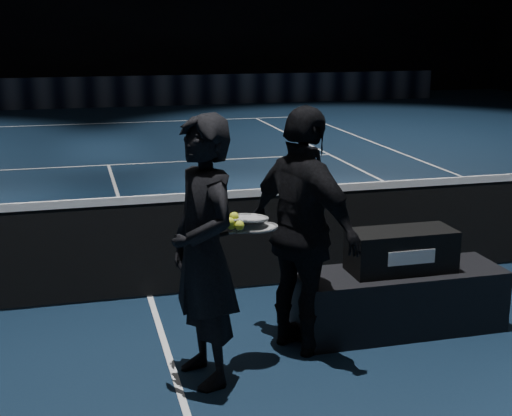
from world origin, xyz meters
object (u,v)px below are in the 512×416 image
at_px(player_bench, 399,300).
at_px(player_a, 204,252).
at_px(player_b, 304,232).
at_px(racket_bag, 401,250).
at_px(racket_lower, 259,228).
at_px(tennis_balls, 235,223).
at_px(racket_upper, 250,218).

bearing_deg(player_bench, player_a, -165.91).
distance_m(player_bench, player_b, 1.10).
relative_size(racket_bag, racket_lower, 1.23).
distance_m(player_a, tennis_balls, 0.30).
distance_m(racket_bag, racket_upper, 1.39).
height_order(player_bench, tennis_balls, tennis_balls).
bearing_deg(racket_bag, tennis_balls, -167.07).
bearing_deg(player_a, player_bench, 89.09).
bearing_deg(racket_bag, racket_lower, -167.87).
xyz_separation_m(racket_bag, player_a, (-1.66, -0.42, 0.26)).
relative_size(player_bench, racket_bag, 2.00).
height_order(player_a, racket_upper, player_a).
distance_m(player_bench, racket_upper, 1.57).
distance_m(player_bench, racket_lower, 1.48).
bearing_deg(player_a, racket_upper, 100.33).
relative_size(racket_bag, player_a, 0.45).
distance_m(player_b, racket_lower, 0.41).
bearing_deg(racket_lower, player_bench, -7.48).
height_order(racket_bag, player_b, player_b).
bearing_deg(racket_bag, player_b, -171.31).
height_order(player_b, racket_upper, player_b).
bearing_deg(player_bench, racket_upper, -169.31).
relative_size(racket_bag, racket_upper, 1.23).
xyz_separation_m(racket_bag, tennis_balls, (-1.42, -0.33, 0.42)).
bearing_deg(tennis_balls, racket_upper, 33.13).
bearing_deg(tennis_balls, racket_lower, 18.10).
bearing_deg(player_a, racket_bag, 89.09).
xyz_separation_m(player_a, racket_upper, (0.36, 0.17, 0.17)).
distance_m(racket_upper, tennis_balls, 0.15).
bearing_deg(player_b, tennis_balls, 84.29).
bearing_deg(tennis_balls, racket_bag, 12.88).
distance_m(player_a, player_b, 0.85).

